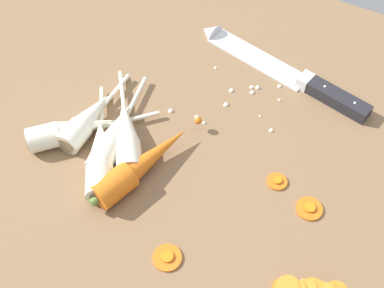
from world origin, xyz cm
name	(u,v)px	position (x,y,z in cm)	size (l,w,h in cm)	color
ground_plane	(198,148)	(0.00, 0.00, -2.00)	(120.00, 90.00, 4.00)	brown
chefs_knife	(277,67)	(4.81, 20.60, 0.65)	(34.62, 10.70, 4.18)	silver
whole_carrot	(140,166)	(-4.60, -9.51, 2.10)	(8.92, 21.11, 4.20)	orange
parsnip_front	(72,131)	(-17.51, -8.94, 1.98)	(15.98, 16.73, 4.00)	silver
parsnip_mid_left	(126,133)	(-9.78, -5.32, 1.98)	(14.84, 18.19, 4.00)	silver
parsnip_mid_right	(114,136)	(-11.14, -6.74, 1.98)	(6.51, 20.59, 4.00)	silver
parsnip_back	(87,120)	(-16.66, -6.01, 1.98)	(4.08, 17.94, 4.00)	silver
parsnip_outer	(100,156)	(-10.88, -10.86, 1.98)	(14.26, 19.42, 4.00)	silver
carrot_slice_stray_near	(277,181)	(13.95, -1.22, 0.36)	(3.04, 3.04, 0.70)	orange
carrot_slice_stray_mid	(309,208)	(19.74, -3.28, 0.36)	(3.83, 3.83, 0.70)	orange
carrot_slice_stray_far	(167,257)	(5.63, -19.35, 0.36)	(3.93, 3.93, 0.70)	orange
mince_crumbs	(231,100)	(1.02, 9.98, 0.39)	(17.07, 14.64, 0.89)	silver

